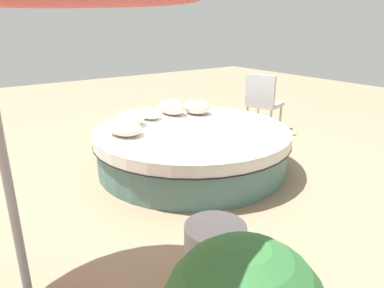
% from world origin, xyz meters
% --- Properties ---
extents(ground_plane, '(16.00, 16.00, 0.00)m').
position_xyz_m(ground_plane, '(0.00, 0.00, 0.00)').
color(ground_plane, '#9E8466').
extents(round_bed, '(2.48, 2.48, 0.53)m').
position_xyz_m(round_bed, '(0.00, 0.00, 0.27)').
color(round_bed, '#4C726B').
rests_on(round_bed, ground_plane).
extents(throw_pillow_0, '(0.43, 0.36, 0.19)m').
position_xyz_m(throw_pillow_0, '(-0.57, 0.50, 0.62)').
color(throw_pillow_0, beige).
rests_on(throw_pillow_0, round_bed).
extents(throw_pillow_1, '(0.51, 0.30, 0.21)m').
position_xyz_m(throw_pillow_1, '(-0.76, 0.17, 0.63)').
color(throw_pillow_1, beige).
rests_on(throw_pillow_1, round_bed).
extents(throw_pillow_2, '(0.48, 0.28, 0.14)m').
position_xyz_m(throw_pillow_2, '(-0.76, -0.21, 0.60)').
color(throw_pillow_2, white).
rests_on(throw_pillow_2, round_bed).
extents(throw_pillow_3, '(0.43, 0.38, 0.20)m').
position_xyz_m(throw_pillow_3, '(-0.60, -0.57, 0.62)').
color(throw_pillow_3, silver).
rests_on(throw_pillow_3, round_bed).
extents(throw_pillow_4, '(0.50, 0.37, 0.15)m').
position_xyz_m(throw_pillow_4, '(-0.26, -0.79, 0.60)').
color(throw_pillow_4, beige).
rests_on(throw_pillow_4, round_bed).
extents(patio_chair, '(0.65, 0.64, 0.98)m').
position_xyz_m(patio_chair, '(-0.64, 1.95, 0.56)').
color(patio_chair, '#B7B7BC').
rests_on(patio_chair, ground_plane).
extents(side_table, '(0.44, 0.44, 0.47)m').
position_xyz_m(side_table, '(1.85, -1.14, 0.23)').
color(side_table, '#B7B7BC').
rests_on(side_table, ground_plane).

